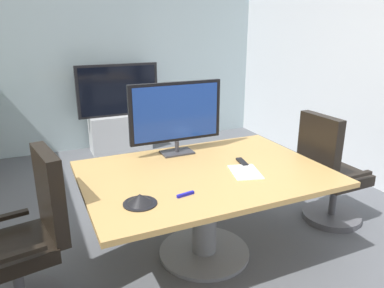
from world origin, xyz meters
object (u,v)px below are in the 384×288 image
(office_chair_left, at_px, (29,246))
(office_chair_right, at_px, (329,178))
(tv_monitor, at_px, (176,114))
(remote_control, at_px, (242,162))
(conference_phone, at_px, (140,200))
(wall_display_unit, at_px, (120,122))
(conference_table, at_px, (205,192))

(office_chair_left, height_order, office_chair_right, same)
(tv_monitor, height_order, remote_control, tv_monitor)
(office_chair_right, distance_m, conference_phone, 1.99)
(office_chair_left, distance_m, wall_display_unit, 3.27)
(office_chair_left, height_order, conference_phone, office_chair_left)
(conference_table, relative_size, remote_control, 11.10)
(office_chair_left, bearing_deg, remote_control, 82.70)
(conference_phone, bearing_deg, conference_table, 27.22)
(office_chair_left, bearing_deg, tv_monitor, 102.77)
(office_chair_right, relative_size, conference_phone, 4.95)
(tv_monitor, height_order, conference_phone, tv_monitor)
(remote_control, bearing_deg, office_chair_right, 8.46)
(conference_table, height_order, conference_phone, conference_phone)
(conference_table, bearing_deg, wall_display_unit, 89.58)
(conference_phone, bearing_deg, office_chair_right, 9.21)
(office_chair_right, height_order, wall_display_unit, wall_display_unit)
(conference_table, xyz_separation_m, remote_control, (0.36, 0.03, 0.19))
(conference_table, relative_size, tv_monitor, 2.25)
(office_chair_left, bearing_deg, conference_phone, 57.99)
(conference_table, distance_m, wall_display_unit, 2.95)
(office_chair_left, xyz_separation_m, remote_control, (1.68, 0.07, 0.30))
(wall_display_unit, bearing_deg, conference_phone, -101.20)
(office_chair_left, bearing_deg, conference_table, 81.93)
(conference_table, height_order, wall_display_unit, wall_display_unit)
(conference_phone, bearing_deg, remote_control, 19.85)
(office_chair_left, xyz_separation_m, wall_display_unit, (1.34, 2.99, -0.01))
(office_chair_right, relative_size, tv_monitor, 1.30)
(conference_table, height_order, remote_control, remote_control)
(office_chair_left, height_order, remote_control, office_chair_left)
(remote_control, bearing_deg, conference_table, -163.70)
(tv_monitor, xyz_separation_m, remote_control, (0.40, -0.46, -0.35))
(conference_table, relative_size, conference_phone, 8.58)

